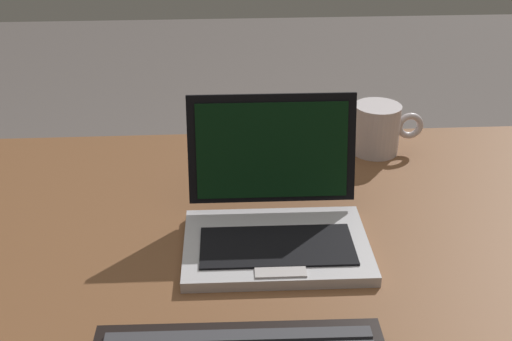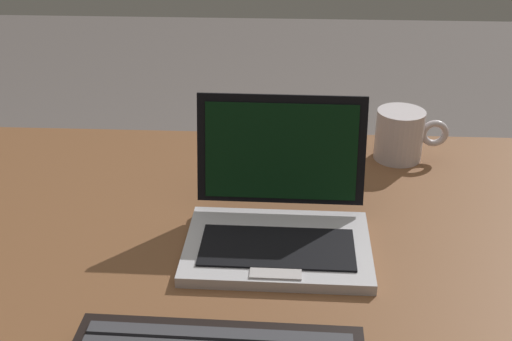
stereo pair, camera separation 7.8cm
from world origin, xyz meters
The scene contains 3 objects.
desk centered at (0.00, 0.00, 0.61)m, with size 1.50×0.74×0.71m.
laptop_front centered at (-0.04, 0.02, 0.75)m, with size 0.24×0.21×0.18m.
coffee_mug centered at (0.16, 0.28, 0.76)m, with size 0.12×0.08×0.08m.
Camera 1 is at (-0.11, -0.72, 1.20)m, focal length 45.69 mm.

